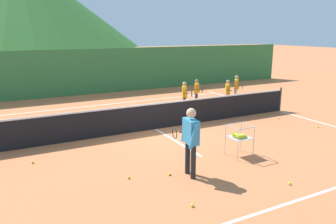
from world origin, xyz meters
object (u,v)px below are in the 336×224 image
(tennis_ball_7, at_px, (129,177))
(ball_cart, at_px, (239,136))
(tennis_ball_1, at_px, (279,118))
(student_0, at_px, (185,94))
(tennis_ball_8, at_px, (318,127))
(tennis_ball_2, at_px, (290,183))
(tennis_ball_4, at_px, (192,205))
(instructor, at_px, (190,136))
(tennis_ball_6, at_px, (170,174))
(student_2, at_px, (228,91))
(student_3, at_px, (237,86))
(tennis_ball_10, at_px, (33,162))
(student_1, at_px, (197,90))
(tennis_net, at_px, (155,116))

(tennis_ball_7, bearing_deg, ball_cart, -0.65)
(tennis_ball_7, bearing_deg, tennis_ball_1, 18.00)
(student_0, bearing_deg, tennis_ball_8, -55.34)
(tennis_ball_2, distance_m, tennis_ball_4, 2.54)
(tennis_ball_8, bearing_deg, ball_cart, -169.01)
(instructor, xyz_separation_m, tennis_ball_7, (-1.41, 0.54, -1.00))
(tennis_ball_6, bearing_deg, tennis_ball_4, -100.65)
(tennis_ball_1, height_order, tennis_ball_2, same)
(student_2, distance_m, student_3, 1.32)
(student_0, height_order, tennis_ball_1, student_0)
(tennis_ball_4, bearing_deg, tennis_ball_7, 110.29)
(student_0, bearing_deg, tennis_ball_7, -131.44)
(tennis_ball_4, distance_m, tennis_ball_7, 1.96)
(tennis_ball_4, bearing_deg, tennis_ball_2, -4.59)
(tennis_ball_10, bearing_deg, student_2, 18.63)
(student_3, bearing_deg, tennis_ball_1, -98.84)
(tennis_ball_8, bearing_deg, student_1, 110.94)
(student_0, distance_m, ball_cart, 5.49)
(tennis_ball_4, bearing_deg, tennis_net, 72.29)
(tennis_ball_4, bearing_deg, ball_cart, 34.12)
(tennis_net, xyz_separation_m, tennis_ball_6, (-1.40, -3.74, -0.47))
(tennis_net, xyz_separation_m, tennis_ball_10, (-4.33, -1.35, -0.47))
(student_0, height_order, tennis_ball_6, student_0)
(student_3, bearing_deg, student_1, 174.37)
(student_3, xyz_separation_m, tennis_ball_10, (-9.93, -3.72, -0.77))
(tennis_net, bearing_deg, student_2, 19.86)
(tennis_net, height_order, student_0, student_0)
(tennis_ball_1, relative_size, tennis_ball_4, 1.00)
(student_1, xyz_separation_m, tennis_ball_7, (-5.76, -6.03, -0.73))
(student_0, distance_m, student_3, 3.34)
(instructor, relative_size, student_1, 1.35)
(student_2, relative_size, tennis_ball_7, 18.98)
(instructor, relative_size, tennis_ball_6, 25.25)
(student_0, relative_size, tennis_ball_10, 19.54)
(student_0, height_order, tennis_ball_8, student_0)
(tennis_ball_7, bearing_deg, instructor, -20.96)
(tennis_ball_8, bearing_deg, tennis_ball_10, 172.54)
(tennis_ball_2, bearing_deg, tennis_ball_7, 147.60)
(student_2, xyz_separation_m, tennis_ball_6, (-5.90, -5.36, -0.74))
(tennis_ball_4, relative_size, tennis_ball_10, 1.00)
(tennis_ball_7, bearing_deg, student_0, 48.56)
(tennis_net, bearing_deg, student_3, 22.90)
(student_0, bearing_deg, tennis_ball_4, -119.25)
(student_2, relative_size, tennis_ball_4, 18.98)
(student_2, distance_m, tennis_ball_4, 9.30)
(tennis_ball_8, bearing_deg, tennis_ball_2, -147.79)
(student_3, relative_size, tennis_ball_1, 19.74)
(student_1, xyz_separation_m, tennis_ball_6, (-4.79, -6.32, -0.73))
(ball_cart, height_order, tennis_ball_7, ball_cart)
(student_1, height_order, tennis_ball_4, student_1)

